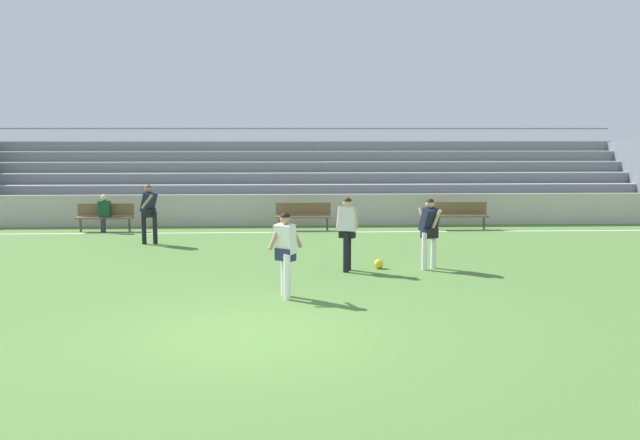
# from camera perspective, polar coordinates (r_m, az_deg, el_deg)

# --- Properties ---
(ground_plane) EXTENTS (160.00, 160.00, 0.00)m
(ground_plane) POSITION_cam_1_polar(r_m,az_deg,el_deg) (11.33, -5.66, -9.18)
(ground_plane) COLOR #517A38
(field_line_sideline) EXTENTS (44.00, 0.12, 0.01)m
(field_line_sideline) POSITION_cam_1_polar(r_m,az_deg,el_deg) (22.56, -4.02, -1.01)
(field_line_sideline) COLOR white
(field_line_sideline) RESTS_ON ground
(sideline_wall) EXTENTS (48.00, 0.16, 1.07)m
(sideline_wall) POSITION_cam_1_polar(r_m,az_deg,el_deg) (24.24, -3.92, 0.82)
(sideline_wall) COLOR #BCB7AD
(sideline_wall) RESTS_ON ground
(bleacher_stand) EXTENTS (25.45, 4.53, 3.37)m
(bleacher_stand) POSITION_cam_1_polar(r_m,az_deg,el_deg) (27.18, -1.03, 3.53)
(bleacher_stand) COLOR #B2B2B7
(bleacher_stand) RESTS_ON ground
(bench_far_left) EXTENTS (1.80, 0.40, 0.90)m
(bench_far_left) POSITION_cam_1_polar(r_m,az_deg,el_deg) (23.67, 11.27, 0.57)
(bench_far_left) COLOR brown
(bench_far_left) RESTS_ON ground
(bench_near_bin) EXTENTS (1.80, 0.40, 0.90)m
(bench_near_bin) POSITION_cam_1_polar(r_m,az_deg,el_deg) (23.00, -1.36, 0.52)
(bench_near_bin) COLOR brown
(bench_near_bin) RESTS_ON ground
(bench_near_wall_gap) EXTENTS (1.80, 0.40, 0.90)m
(bench_near_wall_gap) POSITION_cam_1_polar(r_m,az_deg,el_deg) (23.76, -16.97, 0.43)
(bench_near_wall_gap) COLOR brown
(bench_near_wall_gap) RESTS_ON ground
(spectator_seated) EXTENTS (0.36, 0.42, 1.21)m
(spectator_seated) POSITION_cam_1_polar(r_m,az_deg,el_deg) (23.64, -17.05, 0.77)
(spectator_seated) COLOR #2D2D38
(spectator_seated) RESTS_ON ground
(player_dark_pressing_high) EXTENTS (0.50, 0.67, 1.66)m
(player_dark_pressing_high) POSITION_cam_1_polar(r_m,az_deg,el_deg) (16.56, 8.85, -0.58)
(player_dark_pressing_high) COLOR white
(player_dark_pressing_high) RESTS_ON ground
(player_white_trailing_run) EXTENTS (0.54, 0.45, 1.71)m
(player_white_trailing_run) POSITION_cam_1_polar(r_m,az_deg,el_deg) (16.12, 2.22, -0.59)
(player_white_trailing_run) COLOR black
(player_white_trailing_run) RESTS_ON ground
(player_white_deep_cover) EXTENTS (0.69, 0.46, 1.66)m
(player_white_deep_cover) POSITION_cam_1_polar(r_m,az_deg,el_deg) (13.51, -2.81, -2.22)
(player_white_deep_cover) COLOR white
(player_white_deep_cover) RESTS_ON ground
(player_dark_wide_left) EXTENTS (0.50, 0.67, 1.71)m
(player_dark_wide_left) POSITION_cam_1_polar(r_m,az_deg,el_deg) (20.64, -13.67, 0.90)
(player_dark_wide_left) COLOR black
(player_dark_wide_left) RESTS_ON ground
(soccer_ball) EXTENTS (0.22, 0.22, 0.22)m
(soccer_ball) POSITION_cam_1_polar(r_m,az_deg,el_deg) (16.62, 4.77, -3.55)
(soccer_ball) COLOR yellow
(soccer_ball) RESTS_ON ground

